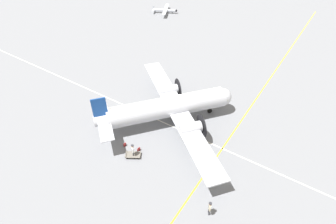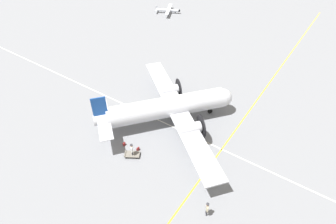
{
  "view_description": "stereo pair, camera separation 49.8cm",
  "coord_description": "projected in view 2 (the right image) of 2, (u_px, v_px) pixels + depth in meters",
  "views": [
    {
      "loc": [
        22.43,
        14.91,
        23.47
      ],
      "look_at": [
        0.0,
        0.0,
        1.66
      ],
      "focal_mm": 28.0,
      "sensor_mm": 36.0,
      "label": 1
    },
    {
      "loc": [
        22.15,
        15.32,
        23.47
      ],
      "look_at": [
        0.0,
        0.0,
        1.66
      ],
      "focal_mm": 28.0,
      "sensor_mm": 36.0,
      "label": 2
    }
  ],
  "objects": [
    {
      "name": "suitcase_upright_spare",
      "position": [
        138.0,
        149.0,
        31.43
      ],
      "size": [
        0.44,
        0.15,
        0.47
      ],
      "color": "maroon",
      "rests_on": "ground_plane"
    },
    {
      "name": "apron_line_eastwest",
      "position": [
        224.0,
        147.0,
        32.04
      ],
      "size": [
        120.0,
        0.16,
        0.01
      ],
      "color": "gold",
      "rests_on": "ground_plane"
    },
    {
      "name": "baggage_cart",
      "position": [
        132.0,
        154.0,
        30.73
      ],
      "size": [
        1.81,
        2.03,
        0.56
      ],
      "rotation": [
        0.0,
        0.0,
        2.13
      ],
      "color": "#6B665B",
      "rests_on": "ground_plane"
    },
    {
      "name": "crew_foreground",
      "position": [
        207.0,
        208.0,
        24.45
      ],
      "size": [
        0.51,
        0.41,
        1.78
      ],
      "rotation": [
        0.0,
        0.0,
        -2.53
      ],
      "color": "#2D2D33",
      "rests_on": "ground_plane"
    },
    {
      "name": "suitcase_near_door",
      "position": [
        124.0,
        144.0,
        32.09
      ],
      "size": [
        0.34,
        0.17,
        0.47
      ],
      "color": "maroon",
      "rests_on": "ground_plane"
    },
    {
      "name": "airliner_main",
      "position": [
        171.0,
        106.0,
        34.21
      ],
      "size": [
        19.39,
        21.32,
        5.76
      ],
      "rotation": [
        0.0,
        0.0,
        2.47
      ],
      "color": "silver",
      "rests_on": "ground_plane"
    },
    {
      "name": "passenger_boarding",
      "position": [
        132.0,
        149.0,
        30.14
      ],
      "size": [
        0.53,
        0.44,
        1.89
      ],
      "rotation": [
        0.0,
        0.0,
        3.8
      ],
      "color": "#2D2D33",
      "rests_on": "ground_plane"
    },
    {
      "name": "ground_plane",
      "position": [
        168.0,
        121.0,
        35.7
      ],
      "size": [
        300.0,
        300.0,
        0.0
      ],
      "primitive_type": "plane",
      "color": "slate"
    },
    {
      "name": "apron_line_northsouth",
      "position": [
        166.0,
        123.0,
        35.37
      ],
      "size": [
        0.16,
        120.0,
        0.01
      ],
      "color": "silver",
      "rests_on": "ground_plane"
    },
    {
      "name": "light_aircraft_distant",
      "position": [
        168.0,
        10.0,
        69.58
      ],
      "size": [
        8.35,
        6.55,
        1.77
      ],
      "rotation": [
        0.0,
        0.0,
        2.05
      ],
      "color": "#B7BCC6",
      "rests_on": "ground_plane"
    }
  ]
}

